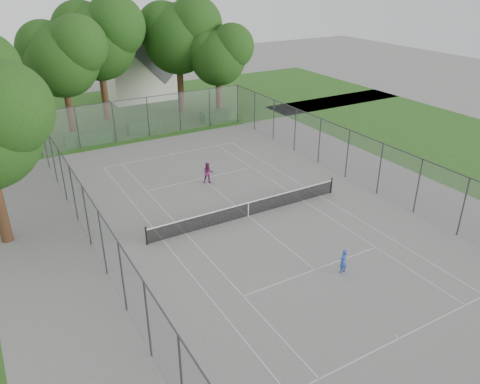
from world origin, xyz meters
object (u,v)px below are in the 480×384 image
tennis_net (248,209)px  girl_player (343,261)px  woman_player (208,173)px  house (140,64)px

tennis_net → girl_player: girl_player is taller
tennis_net → woman_player: size_ratio=8.58×
girl_player → woman_player: (-0.98, 12.74, 0.10)m
girl_player → house: bearing=-103.4°
girl_player → tennis_net: bearing=-90.5°
woman_player → house: bearing=102.7°
house → woman_player: 25.42m
house → girl_player: bearing=-94.6°
house → girl_player: 37.91m
girl_player → woman_player: woman_player is taller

